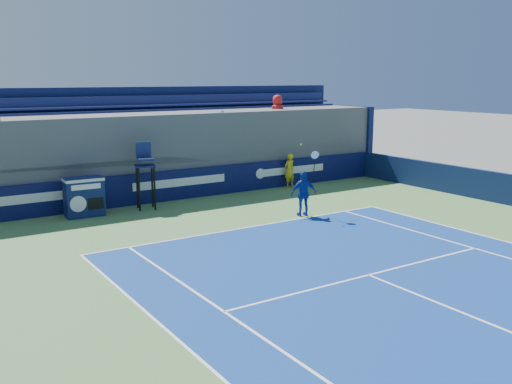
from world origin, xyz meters
TOP-DOWN VIEW (x-y plane):
  - ball_person at (5.16, 16.73)m, footprint 0.60×0.44m
  - back_hoarding at (0.00, 17.10)m, footprint 20.40×0.21m
  - match_clock at (-4.04, 16.33)m, footprint 1.35×0.78m
  - umpire_chair at (-1.77, 16.25)m, footprint 0.85×0.85m
  - tennis_player at (2.43, 12.18)m, footprint 1.01×0.66m
  - stadium_seating at (0.01, 19.14)m, footprint 21.00×4.05m

SIDE VIEW (x-z plane):
  - back_hoarding at x=0.00m, z-range 0.00..1.20m
  - match_clock at x=-4.04m, z-range 0.04..1.44m
  - ball_person at x=5.16m, z-range 0.01..1.53m
  - tennis_player at x=2.43m, z-range -0.47..2.11m
  - umpire_chair at x=-1.77m, z-range 0.29..2.77m
  - stadium_seating at x=0.01m, z-range -0.36..4.04m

